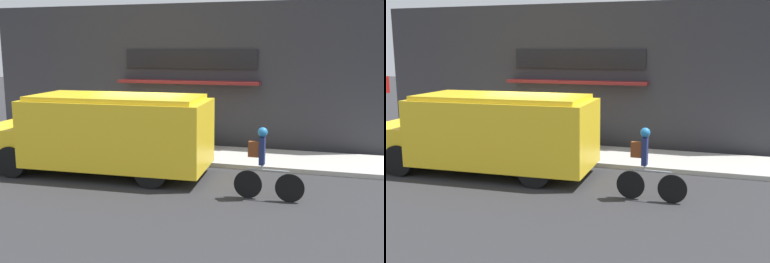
{
  "view_description": "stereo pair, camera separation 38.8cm",
  "coord_description": "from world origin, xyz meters",
  "views": [
    {
      "loc": [
        5.1,
        -12.67,
        3.51
      ],
      "look_at": [
        1.53,
        -0.2,
        1.1
      ],
      "focal_mm": 42.0,
      "sensor_mm": 36.0,
      "label": 1
    },
    {
      "loc": [
        5.47,
        -12.55,
        3.51
      ],
      "look_at": [
        1.53,
        -0.2,
        1.1
      ],
      "focal_mm": 42.0,
      "sensor_mm": 36.0,
      "label": 2
    }
  ],
  "objects": [
    {
      "name": "school_bus",
      "position": [
        -0.67,
        -1.48,
        1.18
      ],
      "size": [
        6.59,
        2.72,
        2.25
      ],
      "rotation": [
        0.0,
        0.0,
        0.03
      ],
      "color": "yellow",
      "rests_on": "ground_plane"
    },
    {
      "name": "cyclist",
      "position": [
        3.93,
        -2.49,
        0.85
      ],
      "size": [
        1.65,
        0.23,
        1.73
      ],
      "rotation": [
        0.0,
        0.0,
        -0.04
      ],
      "color": "black",
      "rests_on": "ground_plane"
    },
    {
      "name": "trash_bin",
      "position": [
        1.31,
        1.84,
        0.59
      ],
      "size": [
        0.45,
        0.45,
        0.9
      ],
      "color": "#2D5138",
      "rests_on": "sidewalk"
    },
    {
      "name": "sidewalk",
      "position": [
        0.0,
        1.2,
        0.07
      ],
      "size": [
        28.0,
        2.4,
        0.14
      ],
      "color": "#ADAAA3",
      "rests_on": "ground_plane"
    },
    {
      "name": "ground_plane",
      "position": [
        0.0,
        0.0,
        0.0
      ],
      "size": [
        70.0,
        70.0,
        0.0
      ],
      "primitive_type": "plane",
      "color": "#2B2B2D"
    },
    {
      "name": "storefront",
      "position": [
        0.02,
        2.78,
        2.53
      ],
      "size": [
        14.4,
        0.82,
        5.06
      ],
      "color": "#2D2D33",
      "rests_on": "ground_plane"
    }
  ]
}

